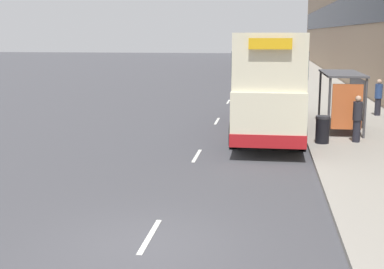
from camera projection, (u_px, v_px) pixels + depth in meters
ground_plane at (144, 246)px, 10.91m from camera, size 220.00×220.00×0.00m
pavement at (313, 82)px, 47.47m from camera, size 5.00×93.00×0.14m
terrace_facade at (364, 3)px, 45.67m from camera, size 3.10×93.00×13.72m
lane_mark_0 at (150, 236)px, 11.43m from camera, size 0.12×2.00×0.01m
lane_mark_1 at (197, 156)px, 18.95m from camera, size 0.12×2.00×0.01m
lane_mark_2 at (217, 121)px, 26.47m from camera, size 0.12×2.00×0.01m
lane_mark_3 at (228, 102)px, 33.99m from camera, size 0.12×2.00×0.01m
lane_mark_4 at (236, 89)px, 41.51m from camera, size 0.12×2.00×0.01m
lane_mark_5 at (241, 81)px, 49.02m from camera, size 0.12×2.00×0.01m
lane_mark_6 at (244, 75)px, 56.54m from camera, size 0.12×2.00×0.01m
bus_shelter at (346, 91)px, 22.81m from camera, size 1.60×4.20×2.48m
double_decker_bus_near at (269, 80)px, 23.10m from camera, size 2.85×11.53×4.30m
car_0 at (266, 68)px, 54.61m from camera, size 2.02×4.60×1.68m
pedestrian_at_shelter at (378, 97)px, 27.25m from camera, size 0.37×0.37×1.85m
pedestrian_2 at (357, 118)px, 20.53m from camera, size 0.36×0.36×1.80m
litter_bin at (322, 129)px, 20.39m from camera, size 0.55×0.55×1.05m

